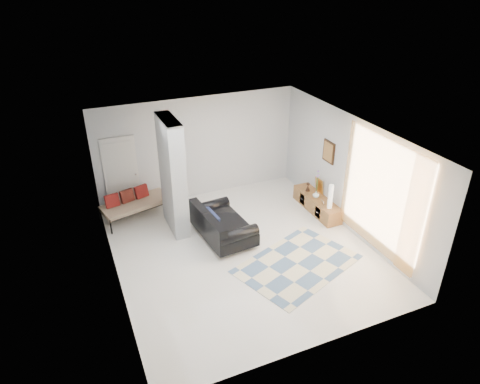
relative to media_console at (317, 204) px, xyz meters
name	(u,v)px	position (x,y,z in m)	size (l,w,h in m)	color
floor	(243,251)	(-2.52, -0.90, -0.21)	(6.00, 6.00, 0.00)	white
ceiling	(243,135)	(-2.52, -0.90, 2.59)	(6.00, 6.00, 0.00)	white
wall_back	(199,148)	(-2.52, 2.10, 1.19)	(6.00, 6.00, 0.00)	silver
wall_front	(320,283)	(-2.52, -3.90, 1.19)	(6.00, 6.00, 0.00)	silver
wall_left	(110,225)	(-5.27, -0.90, 1.19)	(6.00, 6.00, 0.00)	silver
wall_right	(350,175)	(0.23, -0.90, 1.19)	(6.00, 6.00, 0.00)	silver
partition_column	(173,176)	(-3.62, 0.70, 1.19)	(0.35, 1.20, 2.80)	#9DA3A4
hallway_door	(121,175)	(-4.62, 2.06, 0.81)	(0.85, 0.06, 2.04)	silver
curtain	(380,195)	(0.15, -2.05, 1.24)	(2.55, 2.55, 0.00)	#FFAF43
wall_art	(329,152)	(0.20, 0.00, 1.44)	(0.04, 0.45, 0.55)	black
media_console	(317,204)	(0.00, 0.00, 0.00)	(0.45, 1.72, 0.80)	brown
loveseat	(221,225)	(-2.78, -0.19, 0.14)	(1.17, 1.81, 0.76)	silver
daybed	(134,203)	(-4.45, 1.57, 0.21)	(1.84, 1.13, 0.77)	black
area_rug	(297,264)	(-1.62, -1.80, -0.20)	(2.55, 1.70, 0.01)	beige
cylinder_lamp	(331,197)	(-0.02, -0.57, 0.51)	(0.11, 0.11, 0.63)	white
bronze_figurine	(308,187)	(-0.05, 0.41, 0.32)	(0.12, 0.12, 0.24)	black
vase	(316,194)	(-0.05, 0.01, 0.28)	(0.17, 0.17, 0.18)	white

